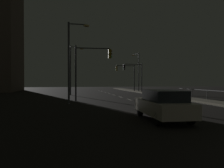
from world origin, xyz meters
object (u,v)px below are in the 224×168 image
object	(u,v)px
traffic_light_mid_right	(91,62)
street_lamp_mid_block	(73,65)
traffic_light_mid_left	(126,72)
traffic_light_near_right	(133,71)
street_lamp_corner	(138,68)
street_lamp_median	(72,55)
car	(163,104)

from	to	relation	value
traffic_light_mid_right	street_lamp_mid_block	xyz separation A→B (m)	(-1.68, 9.87, 0.38)
traffic_light_mid_right	traffic_light_mid_left	bearing A→B (deg)	64.17
traffic_light_near_right	street_lamp_mid_block	world-z (taller)	street_lamp_mid_block
traffic_light_near_right	street_lamp_corner	distance (m)	3.56
street_lamp_corner	street_lamp_median	world-z (taller)	street_lamp_corner
street_lamp_median	traffic_light_mid_right	bearing A→B (deg)	51.59
traffic_light_mid_left	street_lamp_corner	distance (m)	2.42
street_lamp_corner	street_lamp_median	xyz separation A→B (m)	(-12.61, -19.66, -0.18)
street_lamp_mid_block	street_lamp_median	xyz separation A→B (m)	(-0.30, -12.38, 0.02)
traffic_light_mid_right	street_lamp_mid_block	world-z (taller)	street_lamp_mid_block
car	street_lamp_corner	xyz separation A→B (m)	(8.12, 28.77, 3.73)
traffic_light_mid_right	traffic_light_mid_left	size ratio (longest dim) A/B	1.12
car	traffic_light_mid_right	distance (m)	12.29
traffic_light_near_right	street_lamp_mid_block	size ratio (longest dim) A/B	0.71
car	traffic_light_near_right	bearing A→B (deg)	76.12
street_lamp_median	traffic_light_near_right	bearing A→B (deg)	56.92
traffic_light_mid_left	street_lamp_median	size ratio (longest dim) A/B	0.69
traffic_light_near_right	street_lamp_median	bearing A→B (deg)	-123.08
traffic_light_mid_right	street_lamp_corner	distance (m)	20.19
street_lamp_mid_block	street_lamp_median	world-z (taller)	street_lamp_median
traffic_light_near_right	car	bearing A→B (deg)	-103.88
car	street_lamp_corner	distance (m)	30.12
car	traffic_light_near_right	xyz separation A→B (m)	(6.37, 25.78, 2.90)
car	traffic_light_mid_right	xyz separation A→B (m)	(-2.51, 11.61, 3.15)
car	traffic_light_near_right	size ratio (longest dim) A/B	0.88
car	traffic_light_mid_left	bearing A→B (deg)	78.54
street_lamp_corner	street_lamp_mid_block	size ratio (longest dim) A/B	1.01
car	street_lamp_median	world-z (taller)	street_lamp_median
street_lamp_mid_block	street_lamp_median	bearing A→B (deg)	-91.39
car	street_lamp_corner	size ratio (longest dim) A/B	0.62
traffic_light_near_right	traffic_light_mid_left	distance (m)	3.16
car	traffic_light_mid_left	world-z (taller)	traffic_light_mid_left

